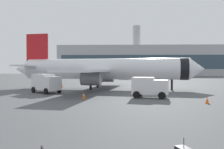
{
  "coord_description": "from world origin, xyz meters",
  "views": [
    {
      "loc": [
        -0.32,
        -3.96,
        3.58
      ],
      "look_at": [
        -1.23,
        23.62,
        3.0
      ],
      "focal_mm": 37.87,
      "sensor_mm": 36.0,
      "label": 1
    }
  ],
  "objects_px": {
    "safety_cone_mid": "(84,95)",
    "cargo_van": "(150,86)",
    "safety_cone_outer": "(207,100)",
    "safety_cone_far": "(146,88)",
    "service_truck": "(46,82)",
    "airplane_at_gate": "(104,69)",
    "safety_cone_near": "(62,85)"
  },
  "relations": [
    {
      "from": "safety_cone_mid",
      "to": "cargo_van",
      "type": "bearing_deg",
      "value": 8.56
    },
    {
      "from": "cargo_van",
      "to": "safety_cone_near",
      "type": "distance_m",
      "value": 22.88
    },
    {
      "from": "airplane_at_gate",
      "to": "service_truck",
      "type": "height_order",
      "value": "airplane_at_gate"
    },
    {
      "from": "service_truck",
      "to": "safety_cone_mid",
      "type": "distance_m",
      "value": 9.88
    },
    {
      "from": "airplane_at_gate",
      "to": "safety_cone_outer",
      "type": "xyz_separation_m",
      "value": [
        12.21,
        -18.26,
        -3.26
      ]
    },
    {
      "from": "safety_cone_near",
      "to": "safety_cone_far",
      "type": "xyz_separation_m",
      "value": [
        16.13,
        -5.95,
        0.0
      ]
    },
    {
      "from": "cargo_van",
      "to": "safety_cone_far",
      "type": "bearing_deg",
      "value": 85.91
    },
    {
      "from": "airplane_at_gate",
      "to": "safety_cone_near",
      "type": "height_order",
      "value": "airplane_at_gate"
    },
    {
      "from": "safety_cone_near",
      "to": "safety_cone_far",
      "type": "relative_size",
      "value": 0.99
    },
    {
      "from": "service_truck",
      "to": "safety_cone_outer",
      "type": "xyz_separation_m",
      "value": [
        20.5,
        -10.51,
        -1.21
      ]
    },
    {
      "from": "safety_cone_near",
      "to": "safety_cone_mid",
      "type": "relative_size",
      "value": 0.99
    },
    {
      "from": "safety_cone_near",
      "to": "safety_cone_far",
      "type": "distance_m",
      "value": 17.2
    },
    {
      "from": "safety_cone_mid",
      "to": "safety_cone_far",
      "type": "bearing_deg",
      "value": 53.73
    },
    {
      "from": "airplane_at_gate",
      "to": "safety_cone_near",
      "type": "distance_m",
      "value": 9.8
    },
    {
      "from": "service_truck",
      "to": "safety_cone_mid",
      "type": "height_order",
      "value": "service_truck"
    },
    {
      "from": "safety_cone_mid",
      "to": "safety_cone_outer",
      "type": "distance_m",
      "value": 14.09
    },
    {
      "from": "safety_cone_far",
      "to": "safety_cone_outer",
      "type": "bearing_deg",
      "value": -73.45
    },
    {
      "from": "airplane_at_gate",
      "to": "service_truck",
      "type": "relative_size",
      "value": 6.98
    },
    {
      "from": "safety_cone_far",
      "to": "service_truck",
      "type": "bearing_deg",
      "value": -161.77
    },
    {
      "from": "airplane_at_gate",
      "to": "safety_cone_mid",
      "type": "height_order",
      "value": "airplane_at_gate"
    },
    {
      "from": "airplane_at_gate",
      "to": "service_truck",
      "type": "bearing_deg",
      "value": -136.95
    },
    {
      "from": "cargo_van",
      "to": "safety_cone_far",
      "type": "xyz_separation_m",
      "value": [
        0.79,
        10.99,
        -1.04
      ]
    },
    {
      "from": "safety_cone_far",
      "to": "safety_cone_outer",
      "type": "relative_size",
      "value": 1.02
    },
    {
      "from": "safety_cone_near",
      "to": "safety_cone_mid",
      "type": "distance_m",
      "value": 19.53
    },
    {
      "from": "safety_cone_far",
      "to": "airplane_at_gate",
      "type": "bearing_deg",
      "value": 161.44
    },
    {
      "from": "safety_cone_mid",
      "to": "airplane_at_gate",
      "type": "bearing_deg",
      "value": 84.46
    },
    {
      "from": "service_truck",
      "to": "airplane_at_gate",
      "type": "bearing_deg",
      "value": 43.05
    },
    {
      "from": "safety_cone_outer",
      "to": "safety_cone_mid",
      "type": "bearing_deg",
      "value": 165.6
    },
    {
      "from": "cargo_van",
      "to": "service_truck",
      "type": "bearing_deg",
      "value": 159.0
    },
    {
      "from": "safety_cone_near",
      "to": "airplane_at_gate",
      "type": "bearing_deg",
      "value": -21.67
    },
    {
      "from": "airplane_at_gate",
      "to": "service_truck",
      "type": "distance_m",
      "value": 11.53
    },
    {
      "from": "airplane_at_gate",
      "to": "safety_cone_near",
      "type": "relative_size",
      "value": 43.36
    }
  ]
}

